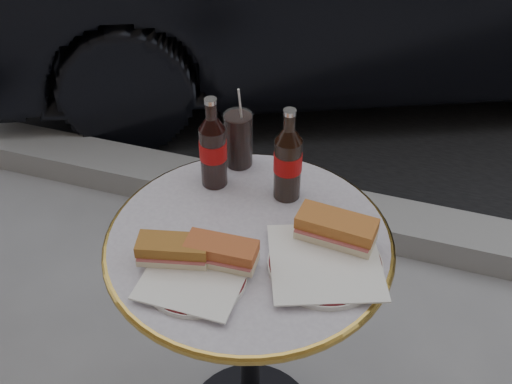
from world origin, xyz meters
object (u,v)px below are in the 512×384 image
(plate_left, at_px, (196,277))
(cola_bottle_left, at_px, (213,143))
(plate_right, at_px, (325,265))
(cola_glass, at_px, (238,139))
(bistro_table, at_px, (250,344))
(cola_bottle_right, at_px, (288,155))

(plate_left, relative_size, cola_bottle_left, 0.91)
(plate_right, relative_size, cola_glass, 1.66)
(bistro_table, height_order, cola_bottle_left, cola_bottle_left)
(plate_right, bearing_deg, cola_glass, 135.42)
(bistro_table, relative_size, plate_right, 3.13)
(plate_left, xyz_separation_m, cola_bottle_left, (-0.07, 0.30, 0.11))
(bistro_table, xyz_separation_m, cola_bottle_left, (-0.14, 0.15, 0.48))
(plate_right, relative_size, cola_bottle_left, 1.02)
(bistro_table, relative_size, cola_bottle_right, 3.18)
(plate_right, height_order, cola_glass, cola_glass)
(cola_bottle_left, xyz_separation_m, cola_bottle_right, (0.17, 0.01, 0.00))
(plate_right, distance_m, cola_bottle_right, 0.26)
(bistro_table, relative_size, cola_glass, 5.19)
(plate_right, height_order, cola_bottle_left, cola_bottle_left)
(plate_left, distance_m, plate_right, 0.26)
(plate_left, distance_m, cola_bottle_left, 0.33)
(plate_right, height_order, cola_bottle_right, cola_bottle_right)
(plate_left, relative_size, cola_glass, 1.47)
(plate_right, bearing_deg, plate_left, -154.82)
(cola_bottle_left, bearing_deg, plate_right, -31.19)
(cola_bottle_left, distance_m, cola_bottle_right, 0.17)
(plate_right, relative_size, cola_bottle_right, 1.02)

